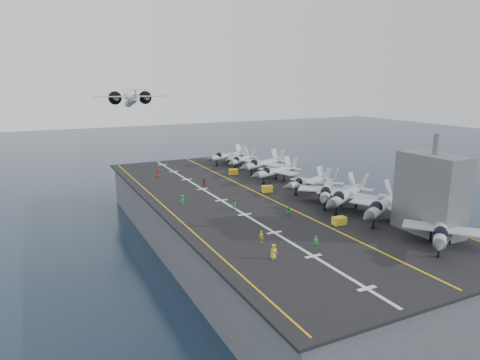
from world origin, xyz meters
name	(u,v)px	position (x,y,z in m)	size (l,w,h in m)	color
ground	(249,246)	(0.00, 0.00, 0.00)	(500.00, 500.00, 0.00)	#142135
hull	(249,223)	(0.00, 0.00, 5.00)	(36.00, 90.00, 10.00)	#56595E
flight_deck	(249,198)	(0.00, 0.00, 10.20)	(38.00, 92.00, 0.40)	black
foul_line	(262,195)	(3.00, 0.00, 10.42)	(0.35, 90.00, 0.02)	gold
landing_centerline	(221,200)	(-6.00, 0.00, 10.42)	(0.50, 90.00, 0.02)	silver
deck_edge_port	(166,208)	(-17.00, 0.00, 10.42)	(0.25, 90.00, 0.02)	gold
deck_edge_stbd	(324,187)	(18.50, 0.00, 10.42)	(0.25, 90.00, 0.02)	gold
island_superstructure	(432,184)	(15.00, -30.00, 17.90)	(5.00, 10.00, 15.00)	#56595E
fighter_jet_0	(441,228)	(11.81, -34.85, 13.04)	(18.21, 17.27, 5.27)	#9199A1
fighter_jet_1	(383,204)	(12.72, -23.07, 13.23)	(19.51, 17.28, 5.66)	#999FA8
fighter_jet_2	(346,194)	(11.49, -15.35, 13.21)	(19.37, 17.35, 5.61)	gray
fighter_jet_3	(327,189)	(10.76, -10.79, 13.18)	(18.61, 19.10, 5.57)	#959DA6
fighter_jet_4	(308,181)	(12.63, -2.24, 12.74)	(15.24, 11.98, 4.68)	gray
fighter_jet_5	(276,171)	(11.63, 9.10, 12.95)	(16.99, 13.83, 5.10)	#99A2A9
fighter_jet_6	(263,163)	(13.25, 17.82, 13.12)	(18.29, 15.16, 5.44)	#9EA7AE
fighter_jet_7	(242,159)	(11.86, 27.14, 12.65)	(15.55, 14.56, 4.50)	#9199A0
fighter_jet_8	(227,155)	(10.54, 33.28, 12.80)	(15.82, 12.64, 4.80)	#91979F
tow_cart_a	(339,221)	(5.27, -21.31, 11.03)	(2.18, 1.50, 1.25)	gold
tow_cart_b	(267,189)	(5.18, 1.78, 11.05)	(2.49, 2.01, 1.30)	gold
tow_cart_c	(234,172)	(6.28, 20.38, 11.05)	(2.44, 1.89, 1.30)	gold
crew_0	(274,252)	(-11.10, -28.40, 11.40)	(1.24, 0.87, 2.00)	yellow
crew_1	(261,237)	(-9.76, -22.68, 11.27)	(1.18, 1.25, 1.74)	gold
crew_2	(234,204)	(-6.39, -6.49, 11.42)	(1.46, 1.32, 2.03)	green
crew_3	(182,200)	(-13.60, 0.69, 11.33)	(1.29, 1.06, 1.85)	#21893A
crew_4	(204,182)	(-4.60, 12.50, 11.25)	(1.18, 0.96, 1.70)	#A2090A
crew_5	(158,173)	(-11.24, 25.48, 11.36)	(1.22, 1.38, 1.92)	#B21919
crew_6	(316,242)	(-4.26, -28.12, 11.36)	(1.30, 1.03, 1.91)	#248135
crew_7	(289,212)	(0.23, -14.29, 11.24)	(1.13, 1.21, 1.68)	#268C33
transport_plane	(132,101)	(-8.28, 63.57, 26.84)	(23.55, 16.52, 5.43)	white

